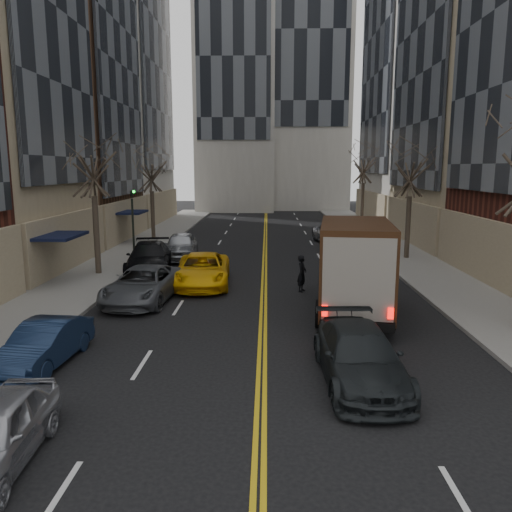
{
  "coord_description": "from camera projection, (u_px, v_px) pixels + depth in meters",
  "views": [
    {
      "loc": [
        0.14,
        -5.7,
        5.67
      ],
      "look_at": [
        -0.3,
        13.79,
        2.2
      ],
      "focal_mm": 35.0,
      "sensor_mm": 36.0,
      "label": 1
    }
  ],
  "objects": [
    {
      "name": "sidewalk_left",
      "position": [
        131.0,
        252.0,
        33.36
      ],
      "size": [
        4.0,
        66.0,
        0.15
      ],
      "primitive_type": "cube",
      "color": "slate",
      "rests_on": "ground"
    },
    {
      "name": "ups_truck",
      "position": [
        354.0,
        268.0,
        19.16
      ],
      "size": [
        3.4,
        6.98,
        3.68
      ],
      "rotation": [
        0.0,
        0.0,
        -0.13
      ],
      "color": "black",
      "rests_on": "ground"
    },
    {
      "name": "parked_lf_b",
      "position": [
        44.0,
        344.0,
        14.42
      ],
      "size": [
        1.66,
        3.96,
        1.27
      ],
      "primitive_type": "imported",
      "rotation": [
        0.0,
        0.0,
        -0.08
      ],
      "color": "#111E37",
      "rests_on": "ground"
    },
    {
      "name": "parked_lf_e",
      "position": [
        181.0,
        246.0,
        31.23
      ],
      "size": [
        2.23,
        4.92,
        1.64
      ],
      "primitive_type": "imported",
      "rotation": [
        0.0,
        0.0,
        0.06
      ],
      "color": "#9C9FA3",
      "rests_on": "ground"
    },
    {
      "name": "sidewalk_right",
      "position": [
        401.0,
        253.0,
        32.97
      ],
      "size": [
        4.0,
        66.0,
        0.15
      ],
      "primitive_type": "cube",
      "color": "slate",
      "rests_on": "ground"
    },
    {
      "name": "observer_sedan",
      "position": [
        360.0,
        356.0,
        13.25
      ],
      "size": [
        2.2,
        5.07,
        1.45
      ],
      "rotation": [
        0.0,
        0.0,
        0.03
      ],
      "color": "black",
      "rests_on": "ground"
    },
    {
      "name": "traffic_signal",
      "position": [
        133.0,
        219.0,
        27.92
      ],
      "size": [
        0.29,
        0.26,
        4.7
      ],
      "color": "black",
      "rests_on": "sidewalk_left"
    },
    {
      "name": "pedestrian",
      "position": [
        302.0,
        274.0,
        22.98
      ],
      "size": [
        0.6,
        0.72,
        1.69
      ],
      "primitive_type": "imported",
      "rotation": [
        0.0,
        0.0,
        1.19
      ],
      "color": "black",
      "rests_on": "ground"
    },
    {
      "name": "streetwall_right",
      "position": [
        497.0,
        32.0,
        35.29
      ],
      "size": [
        12.26,
        49.0,
        34.0
      ],
      "color": "#4C301E",
      "rests_on": "ground"
    },
    {
      "name": "parked_rt_b",
      "position": [
        333.0,
        234.0,
        37.69
      ],
      "size": [
        2.85,
        5.25,
        1.4
      ],
      "primitive_type": "imported",
      "rotation": [
        0.0,
        0.0,
        0.11
      ],
      "color": "#B5B6BD",
      "rests_on": "ground"
    },
    {
      "name": "streetwall_left",
      "position": [
        32.0,
        23.0,
        34.65
      ],
      "size": [
        14.0,
        49.5,
        36.0
      ],
      "color": "#562319",
      "rests_on": "ground"
    },
    {
      "name": "tree_rt_far",
      "position": [
        364.0,
        155.0,
        44.6
      ],
      "size": [
        3.2,
        3.2,
        9.11
      ],
      "color": "#382D23",
      "rests_on": "sidewalk_right"
    },
    {
      "name": "tree_lf_mid",
      "position": [
        92.0,
        149.0,
        25.33
      ],
      "size": [
        3.2,
        3.2,
        8.91
      ],
      "color": "#382D23",
      "rests_on": "sidewalk_left"
    },
    {
      "name": "tree_lf_far",
      "position": [
        151.0,
        163.0,
        38.22
      ],
      "size": [
        3.2,
        3.2,
        8.12
      ],
      "color": "#382D23",
      "rests_on": "sidewalk_left"
    },
    {
      "name": "tree_rt_mid",
      "position": [
        411.0,
        159.0,
        29.94
      ],
      "size": [
        3.2,
        3.2,
        8.32
      ],
      "color": "#382D23",
      "rests_on": "sidewalk_right"
    },
    {
      "name": "parked_lf_c",
      "position": [
        143.0,
        285.0,
        21.27
      ],
      "size": [
        2.91,
        5.5,
        1.47
      ],
      "primitive_type": "imported",
      "rotation": [
        0.0,
        0.0,
        -0.09
      ],
      "color": "#4E5156",
      "rests_on": "ground"
    },
    {
      "name": "parked_rt_c",
      "position": [
        343.0,
        228.0,
        40.32
      ],
      "size": [
        2.44,
        5.57,
        1.59
      ],
      "primitive_type": "imported",
      "rotation": [
        0.0,
        0.0,
        0.04
      ],
      "color": "black",
      "rests_on": "ground"
    },
    {
      "name": "parked_lf_d",
      "position": [
        149.0,
        258.0,
        27.2
      ],
      "size": [
        3.02,
        5.84,
        1.62
      ],
      "primitive_type": "imported",
      "rotation": [
        0.0,
        0.0,
        0.14
      ],
      "color": "black",
      "rests_on": "ground"
    },
    {
      "name": "taxi",
      "position": [
        202.0,
        270.0,
        24.14
      ],
      "size": [
        2.87,
        5.67,
        1.53
      ],
      "primitive_type": "imported",
      "rotation": [
        0.0,
        0.0,
        0.06
      ],
      "color": "#F3B50A",
      "rests_on": "ground"
    },
    {
      "name": "parked_rt_a",
      "position": [
        344.0,
        247.0,
        32.03
      ],
      "size": [
        1.36,
        3.88,
        1.28
      ],
      "primitive_type": "imported",
      "rotation": [
        0.0,
        0.0,
        -0.0
      ],
      "color": "#44464A",
      "rests_on": "ground"
    }
  ]
}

